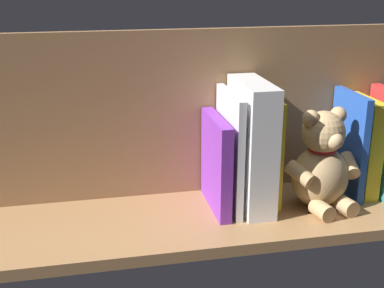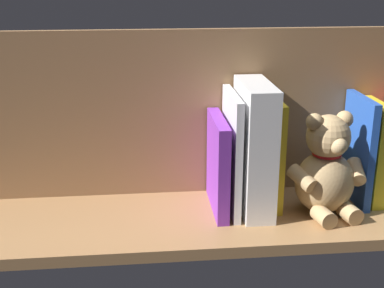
{
  "view_description": "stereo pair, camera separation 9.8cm",
  "coord_description": "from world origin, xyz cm",
  "views": [
    {
      "loc": [
        19.05,
        90.78,
        45.87
      ],
      "look_at": [
        0.0,
        0.0,
        14.34
      ],
      "focal_mm": 49.36,
      "sensor_mm": 36.0,
      "label": 1
    },
    {
      "loc": [
        9.38,
        92.28,
        45.87
      ],
      "look_at": [
        0.0,
        0.0,
        14.34
      ],
      "focal_mm": 49.36,
      "sensor_mm": 36.0,
      "label": 2
    }
  ],
  "objects": [
    {
      "name": "teddy_bear",
      "position": [
        -25.67,
        1.6,
        8.85
      ],
      "size": [
        16.03,
        14.38,
        20.12
      ],
      "rotation": [
        0.0,
        0.0,
        0.19
      ],
      "color": "tan",
      "rests_on": "ground_plane"
    },
    {
      "name": "book_3",
      "position": [
        -36.96,
        -3.96,
        10.14
      ],
      "size": [
        3.23,
        12.64,
        20.29
      ],
      "primitive_type": "cube",
      "rotation": [
        0.0,
        0.0,
        0.0
      ],
      "color": "yellow",
      "rests_on": "ground_plane"
    },
    {
      "name": "book_6",
      "position": [
        -7.91,
        -2.29,
        11.64
      ],
      "size": [
        1.37,
        15.98,
        23.28
      ],
      "primitive_type": "cube",
      "color": "silver",
      "rests_on": "ground_plane"
    },
    {
      "name": "book_7",
      "position": [
        -5.28,
        -2.2,
        9.25
      ],
      "size": [
        2.27,
        16.14,
        18.51
      ],
      "primitive_type": "cube",
      "color": "purple",
      "rests_on": "ground_plane"
    },
    {
      "name": "dictionary_thick_white",
      "position": [
        -12.23,
        -1.82,
        12.6
      ],
      "size": [
        5.64,
        16.7,
        25.21
      ],
      "primitive_type": "cube",
      "color": "white",
      "rests_on": "ground_plane"
    },
    {
      "name": "ground_plane",
      "position": [
        0.0,
        0.0,
        -1.1
      ],
      "size": [
        105.85,
        27.35,
        2.2
      ],
      "primitive_type": "cube",
      "color": "#A87A4C"
    },
    {
      "name": "book_2",
      "position": [
        -40.03,
        -3.42,
        8.47
      ],
      "size": [
        1.88,
        13.72,
        16.96
      ],
      "primitive_type": "cube",
      "rotation": [
        0.0,
        -0.03,
        0.0
      ],
      "color": "teal",
      "rests_on": "ground_plane"
    },
    {
      "name": "book_5",
      "position": [
        -16.59,
        -3.78,
        10.8
      ],
      "size": [
        1.44,
        12.99,
        21.59
      ],
      "primitive_type": "cube",
      "color": "yellow",
      "rests_on": "ground_plane"
    },
    {
      "name": "book_4",
      "position": [
        -33.84,
        -3.49,
        10.84
      ],
      "size": [
        1.49,
        13.58,
        21.68
      ],
      "primitive_type": "cube",
      "color": "blue",
      "rests_on": "ground_plane"
    },
    {
      "name": "shelf_back_panel",
      "position": [
        0.0,
        -11.43,
        17.06
      ],
      "size": [
        105.85,
        1.5,
        34.13
      ],
      "primitive_type": "cube",
      "color": "olive",
      "rests_on": "ground_plane"
    }
  ]
}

